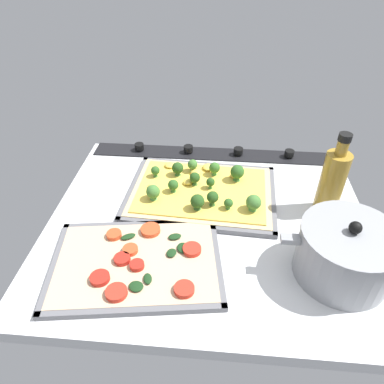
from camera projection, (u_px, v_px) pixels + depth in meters
The scene contains 8 objects.
ground_plane at pixel (208, 223), 86.05cm from camera, with size 75.67×65.69×3.00cm, color silver.
stove_control_panel at pixel (213, 153), 107.95cm from camera, with size 72.64×7.00×2.60cm.
baking_tray_front at pixel (202, 194), 92.30cm from camera, with size 39.12×29.65×1.30cm.
broccoli_pizza at pixel (202, 189), 91.41cm from camera, with size 36.59×27.12×5.90cm.
baking_tray_back at pixel (137, 264), 73.50cm from camera, with size 37.85×28.83×1.30cm.
veggie_pizza_back at pixel (138, 262), 73.03cm from camera, with size 35.14×26.12×1.90cm.
cooking_pot at pixel (346, 253), 68.74cm from camera, with size 25.77×18.94×13.67cm.
oil_bottle at pixel (332, 181), 82.50cm from camera, with size 5.74×5.74×21.04cm.
Camera 1 is at (-1.63, 63.61, 57.06)cm, focal length 33.22 mm.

